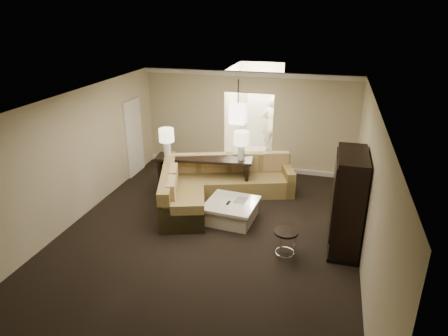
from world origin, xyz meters
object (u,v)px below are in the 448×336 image
(drink_table, at_px, (286,238))
(person, at_px, (272,121))
(sectional_sofa, at_px, (214,185))
(console_table, at_px, (204,171))
(armoire, at_px, (347,204))
(coffee_table, at_px, (231,211))

(drink_table, height_order, person, person)
(sectional_sofa, height_order, console_table, sectional_sofa)
(drink_table, xyz_separation_m, person, (-1.18, 5.85, 0.60))
(armoire, distance_m, person, 5.63)
(sectional_sofa, relative_size, drink_table, 5.97)
(console_table, bearing_deg, person, 64.07)
(console_table, bearing_deg, drink_table, -52.54)
(sectional_sofa, height_order, coffee_table, sectional_sofa)
(coffee_table, xyz_separation_m, armoire, (2.38, -0.42, 0.71))
(armoire, bearing_deg, person, 113.45)
(armoire, relative_size, drink_table, 3.45)
(coffee_table, bearing_deg, sectional_sofa, 126.32)
(coffee_table, height_order, drink_table, drink_table)
(sectional_sofa, relative_size, person, 1.67)
(console_table, height_order, armoire, armoire)
(sectional_sofa, distance_m, person, 3.98)
(console_table, relative_size, person, 1.22)
(console_table, bearing_deg, armoire, -33.55)
(coffee_table, relative_size, armoire, 0.60)
(console_table, bearing_deg, coffee_table, -57.98)
(drink_table, bearing_deg, coffee_table, 139.99)
(console_table, relative_size, armoire, 1.26)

